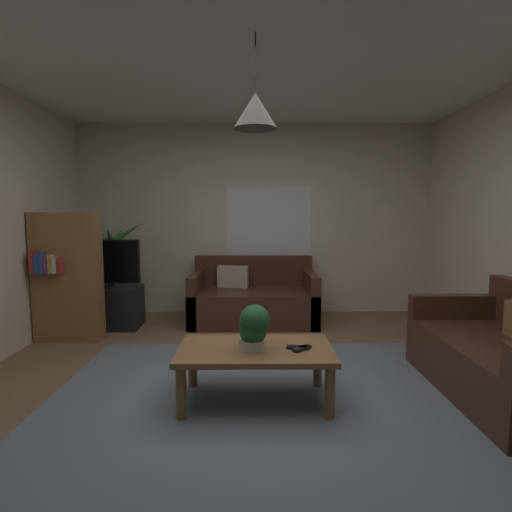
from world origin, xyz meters
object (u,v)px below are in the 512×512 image
Objects in this scene: remote_on_table_1 at (302,349)px; tv_stand at (103,307)px; tv at (100,263)px; pendant_lamp at (255,111)px; remote_on_table_0 at (298,347)px; couch_under_window at (253,301)px; couch_right_side at (508,361)px; book_on_table_0 at (251,345)px; book_on_table_1 at (252,342)px; potted_palm_corner at (111,276)px; potted_plant_on_table at (254,327)px; bookshelf_corner at (67,277)px; coffee_table at (255,356)px.

tv_stand reaches higher than remote_on_table_1.
tv is 1.48× the size of pendant_lamp.
remote_on_table_0 is at bearing -5.55° from pendant_lamp.
couch_under_window is 1.05× the size of couch_right_side.
book_on_table_0 is at bearing -45.77° from tv.
book_on_table_0 is 0.03m from book_on_table_1.
remote_on_table_1 is 3.28m from potted_palm_corner.
couch_under_window is 1.92m from tv.
book_on_table_0 is at bearing -142.90° from remote_on_table_1.
book_on_table_1 is 0.84× the size of remote_on_table_0.
potted_palm_corner is at bearing -120.82° from couch_right_side.
potted_plant_on_table reaches higher than book_on_table_1.
tv is (-1.81, 1.86, 0.38)m from book_on_table_0.
book_on_table_0 is 0.71× the size of remote_on_table_0.
book_on_table_1 is 2.63m from tv.
pendant_lamp is (-0.31, 0.03, 1.67)m from remote_on_table_0.
couch_right_side is 1.67× the size of tv_stand.
potted_plant_on_table is 2.51m from bookshelf_corner.
tv_stand is (-1.84, 1.96, -0.33)m from potted_plant_on_table.
tv reaches higher than book_on_table_0.
couch_right_side is 1.92m from coffee_table.
couch_right_side is at bearing -30.82° from potted_palm_corner.
bookshelf_corner is at bearing -108.86° from couch_right_side.
couch_right_side is at bearing 2.05° from coffee_table.
couch_right_side reaches higher than potted_plant_on_table.
potted_palm_corner reaches higher than book_on_table_1.
potted_palm_corner reaches higher than couch_right_side.
coffee_table is 0.80× the size of bookshelf_corner.
book_on_table_1 is at bearing -45.81° from tv_stand.
remote_on_table_0 is at bearing -5.55° from coffee_table.
tv is at bearing 134.52° from book_on_table_1.
coffee_table is 7.03× the size of remote_on_table_1.
couch_right_side is at bearing -25.70° from tv.
book_on_table_1 is 2.46m from bookshelf_corner.
pendant_lamp is at bearing -44.43° from book_on_table_1.
book_on_table_1 is at bearing 135.57° from coffee_table.
couch_right_side is 9.37× the size of remote_on_table_0.
book_on_table_0 is 0.38m from remote_on_table_1.
book_on_table_1 is 0.34m from remote_on_table_0.
book_on_table_0 is 2.98m from potted_palm_corner.
remote_on_table_0 is at bearing -31.70° from bookshelf_corner.
coffee_table is 7.03× the size of remote_on_table_0.
potted_plant_on_table is (0.01, -2.21, 0.31)m from couch_under_window.
tv is at bearing 68.08° from bookshelf_corner.
remote_on_table_0 is at bearing -86.50° from couch_right_side.
tv_stand is 0.96× the size of tv.
remote_on_table_0 is at bearing -7.68° from book_on_table_0.
potted_palm_corner is 0.95m from bookshelf_corner.
bookshelf_corner is at bearing 145.15° from pendant_lamp.
coffee_table is 9.93× the size of book_on_table_0.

